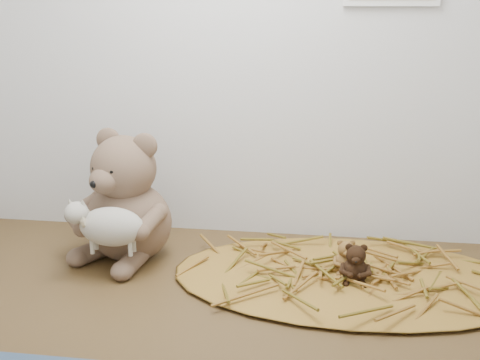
% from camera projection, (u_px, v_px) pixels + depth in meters
% --- Properties ---
extents(alcove_shell, '(1.20, 0.60, 0.90)m').
position_uv_depth(alcove_shell, '(219.00, 27.00, 1.01)').
color(alcove_shell, '#453018').
rests_on(alcove_shell, ground).
extents(straw_bed, '(0.65, 0.38, 0.01)m').
position_uv_depth(straw_bed, '(349.00, 278.00, 1.10)').
color(straw_bed, olive).
rests_on(straw_bed, shelf_floor).
extents(main_teddy, '(0.28, 0.28, 0.26)m').
position_uv_depth(main_teddy, '(127.00, 195.00, 1.17)').
color(main_teddy, brown).
rests_on(main_teddy, shelf_floor).
extents(toy_lamb, '(0.16, 0.10, 0.10)m').
position_uv_depth(toy_lamb, '(112.00, 227.00, 1.09)').
color(toy_lamb, beige).
rests_on(toy_lamb, main_teddy).
extents(mini_teddy_tan, '(0.06, 0.06, 0.06)m').
position_uv_depth(mini_teddy_tan, '(346.00, 254.00, 1.11)').
color(mini_teddy_tan, brown).
rests_on(mini_teddy_tan, straw_bed).
extents(mini_teddy_brown, '(0.06, 0.06, 0.07)m').
position_uv_depth(mini_teddy_brown, '(356.00, 261.00, 1.07)').
color(mini_teddy_brown, black).
rests_on(mini_teddy_brown, straw_bed).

